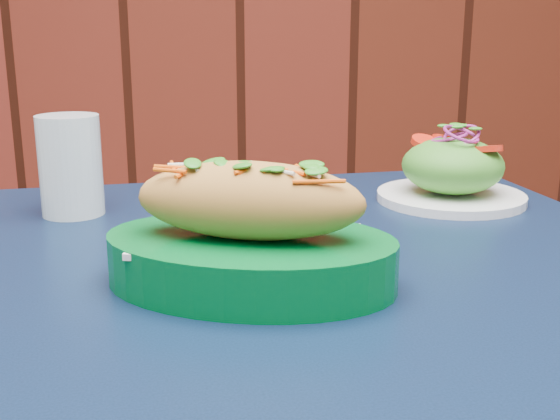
{
  "coord_description": "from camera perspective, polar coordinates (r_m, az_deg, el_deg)",
  "views": [
    {
      "loc": [
        -0.35,
        0.48,
        0.99
      ],
      "look_at": [
        -0.33,
        1.16,
        0.81
      ],
      "focal_mm": 45.0,
      "sensor_mm": 36.0,
      "label": 1
    }
  ],
  "objects": [
    {
      "name": "salad_plate",
      "position": [
        1.0,
        13.82,
        3.0
      ],
      "size": [
        0.2,
        0.2,
        0.1
      ],
      "rotation": [
        0.0,
        0.0,
        0.21
      ],
      "color": "white",
      "rests_on": "cafe_table"
    },
    {
      "name": "cafe_table",
      "position": [
        0.78,
        2.32,
        -9.86
      ],
      "size": [
        0.93,
        0.93,
        0.75
      ],
      "rotation": [
        0.0,
        0.0,
        0.18
      ],
      "color": "black",
      "rests_on": "ground"
    },
    {
      "name": "banh_mi_basket",
      "position": [
        0.65,
        -2.46,
        -2.18
      ],
      "size": [
        0.31,
        0.24,
        0.13
      ],
      "rotation": [
        0.0,
        0.0,
        -0.24
      ],
      "color": "#005C23",
      "rests_on": "cafe_table"
    },
    {
      "name": "water_glass",
      "position": [
        0.94,
        -16.66,
        3.48
      ],
      "size": [
        0.08,
        0.08,
        0.13
      ],
      "primitive_type": "cylinder",
      "color": "silver",
      "rests_on": "cafe_table"
    }
  ]
}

